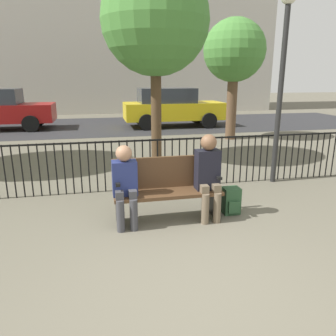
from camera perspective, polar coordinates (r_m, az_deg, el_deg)
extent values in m
plane|color=#605B4C|center=(3.42, 6.78, -21.16)|extent=(80.00, 80.00, 0.00)
cube|color=#4C331E|center=(4.74, 0.00, -4.37)|extent=(1.56, 0.45, 0.05)
cube|color=#4C331E|center=(4.85, -0.49, -0.71)|extent=(1.56, 0.05, 0.47)
cube|color=black|center=(4.74, -8.62, -7.51)|extent=(0.06, 0.38, 0.40)
cube|color=black|center=(5.02, 8.11, -6.15)|extent=(0.06, 0.38, 0.40)
cube|color=black|center=(4.58, -8.84, -2.32)|extent=(0.06, 0.38, 0.04)
cube|color=black|center=(4.87, 8.31, -1.22)|extent=(0.06, 0.38, 0.04)
cylinder|color=#3D3D42|center=(4.52, -8.26, -8.29)|extent=(0.11, 0.11, 0.45)
cylinder|color=#3D3D42|center=(4.54, -5.97, -8.13)|extent=(0.11, 0.11, 0.45)
cube|color=#3D3D42|center=(4.52, -8.49, -4.58)|extent=(0.11, 0.20, 0.12)
cube|color=#3D3D42|center=(4.53, -6.21, -4.44)|extent=(0.11, 0.20, 0.12)
cube|color=navy|center=(4.58, -7.57, -1.73)|extent=(0.34, 0.22, 0.49)
sphere|color=#A37556|center=(4.46, -7.71, 2.54)|extent=(0.22, 0.22, 0.22)
cylinder|color=brown|center=(4.74, 6.50, -7.08)|extent=(0.11, 0.11, 0.45)
cylinder|color=brown|center=(4.80, 8.55, -6.87)|extent=(0.11, 0.11, 0.45)
cube|color=brown|center=(4.73, 6.21, -3.55)|extent=(0.11, 0.20, 0.12)
cube|color=brown|center=(4.79, 8.26, -3.38)|extent=(0.11, 0.20, 0.12)
cube|color=black|center=(4.80, 6.86, -0.27)|extent=(0.34, 0.22, 0.58)
sphere|color=brown|center=(4.69, 7.10, 4.46)|extent=(0.23, 0.23, 0.23)
cube|color=#284C2D|center=(5.16, 10.91, -5.58)|extent=(0.25, 0.21, 0.41)
cube|color=#284C2D|center=(5.08, 11.43, -6.72)|extent=(0.18, 0.04, 0.19)
cylinder|color=black|center=(6.25, -26.56, -0.66)|extent=(0.02, 0.02, 0.95)
cylinder|color=black|center=(6.22, -25.32, -0.59)|extent=(0.02, 0.02, 0.95)
cylinder|color=black|center=(6.18, -24.06, -0.52)|extent=(0.02, 0.02, 0.95)
cylinder|color=black|center=(6.16, -22.79, -0.45)|extent=(0.02, 0.02, 0.95)
cylinder|color=black|center=(6.13, -21.51, -0.38)|extent=(0.02, 0.02, 0.95)
cylinder|color=black|center=(6.11, -20.21, -0.31)|extent=(0.02, 0.02, 0.95)
cylinder|color=black|center=(6.09, -18.91, -0.23)|extent=(0.02, 0.02, 0.95)
cylinder|color=black|center=(6.07, -17.60, -0.16)|extent=(0.02, 0.02, 0.95)
cylinder|color=black|center=(6.06, -16.29, -0.08)|extent=(0.02, 0.02, 0.95)
cylinder|color=black|center=(6.05, -14.97, -0.01)|extent=(0.02, 0.02, 0.95)
cylinder|color=black|center=(6.05, -13.65, 0.06)|extent=(0.02, 0.02, 0.95)
cylinder|color=black|center=(6.04, -12.32, 0.14)|extent=(0.02, 0.02, 0.95)
cylinder|color=black|center=(6.04, -11.00, 0.21)|extent=(0.02, 0.02, 0.95)
cylinder|color=black|center=(6.05, -9.67, 0.29)|extent=(0.02, 0.02, 0.95)
cylinder|color=black|center=(6.05, -8.35, 0.36)|extent=(0.02, 0.02, 0.95)
cylinder|color=black|center=(6.06, -7.03, 0.44)|extent=(0.02, 0.02, 0.95)
cylinder|color=black|center=(6.08, -5.72, 0.51)|extent=(0.02, 0.02, 0.95)
cylinder|color=black|center=(6.09, -4.41, 0.58)|extent=(0.02, 0.02, 0.95)
cylinder|color=black|center=(6.11, -3.11, 0.66)|extent=(0.02, 0.02, 0.95)
cylinder|color=black|center=(6.14, -1.82, 0.73)|extent=(0.02, 0.02, 0.95)
cylinder|color=black|center=(6.16, -0.54, 0.80)|extent=(0.02, 0.02, 0.95)
cylinder|color=black|center=(6.19, 0.73, 0.87)|extent=(0.02, 0.02, 0.95)
cylinder|color=black|center=(6.22, 1.99, 0.93)|extent=(0.02, 0.02, 0.95)
cylinder|color=black|center=(6.26, 3.23, 1.00)|extent=(0.02, 0.02, 0.95)
cylinder|color=black|center=(6.29, 4.46, 1.07)|extent=(0.02, 0.02, 0.95)
cylinder|color=black|center=(6.34, 5.67, 1.13)|extent=(0.02, 0.02, 0.95)
cylinder|color=black|center=(6.38, 6.87, 1.19)|extent=(0.02, 0.02, 0.95)
cylinder|color=black|center=(6.43, 8.05, 1.26)|extent=(0.02, 0.02, 0.95)
cylinder|color=black|center=(6.47, 9.22, 1.32)|extent=(0.02, 0.02, 0.95)
cylinder|color=black|center=(6.53, 10.36, 1.38)|extent=(0.02, 0.02, 0.95)
cylinder|color=black|center=(6.58, 11.49, 1.43)|extent=(0.02, 0.02, 0.95)
cylinder|color=black|center=(6.64, 12.60, 1.49)|extent=(0.02, 0.02, 0.95)
cylinder|color=black|center=(6.70, 13.69, 1.54)|extent=(0.02, 0.02, 0.95)
cylinder|color=black|center=(6.76, 14.76, 1.60)|extent=(0.02, 0.02, 0.95)
cylinder|color=black|center=(6.82, 15.81, 1.65)|extent=(0.02, 0.02, 0.95)
cylinder|color=black|center=(6.89, 16.84, 1.70)|extent=(0.02, 0.02, 0.95)
cylinder|color=black|center=(6.96, 17.85, 1.75)|extent=(0.02, 0.02, 0.95)
cylinder|color=black|center=(7.03, 18.84, 1.79)|extent=(0.02, 0.02, 0.95)
cylinder|color=black|center=(7.10, 19.81, 1.84)|extent=(0.02, 0.02, 0.95)
cylinder|color=black|center=(7.17, 20.77, 1.88)|extent=(0.02, 0.02, 0.95)
cylinder|color=black|center=(7.25, 21.70, 1.92)|extent=(0.02, 0.02, 0.95)
cylinder|color=black|center=(7.33, 22.61, 1.97)|extent=(0.02, 0.02, 0.95)
cylinder|color=black|center=(7.41, 23.50, 2.01)|extent=(0.02, 0.02, 0.95)
cylinder|color=black|center=(7.49, 24.38, 2.04)|extent=(0.02, 0.02, 0.95)
cylinder|color=black|center=(7.57, 25.23, 2.08)|extent=(0.02, 0.02, 0.95)
cylinder|color=black|center=(7.66, 26.07, 2.12)|extent=(0.02, 0.02, 0.95)
cylinder|color=black|center=(7.74, 26.88, 2.15)|extent=(0.02, 0.02, 0.95)
cube|color=black|center=(6.02, -2.99, 4.86)|extent=(9.00, 0.03, 0.03)
cylinder|color=brown|center=(11.39, 11.02, 10.82)|extent=(0.34, 0.34, 2.34)
sphere|color=#478438|center=(11.39, 11.49, 19.46)|extent=(2.00, 2.00, 2.00)
cylinder|color=#4C3823|center=(8.03, -2.08, 10.22)|extent=(0.25, 0.25, 2.61)
sphere|color=#478438|center=(8.09, -2.23, 24.34)|extent=(2.47, 2.47, 2.47)
cylinder|color=black|center=(6.70, 18.90, 11.51)|extent=(0.10, 0.10, 3.34)
cube|color=#2B2B2D|center=(14.75, -8.50, 7.37)|extent=(24.00, 6.00, 0.01)
cylinder|color=black|center=(13.77, -22.80, 7.11)|extent=(0.64, 0.20, 0.64)
cylinder|color=black|center=(15.47, -21.69, 8.01)|extent=(0.64, 0.20, 0.64)
cube|color=yellow|center=(14.20, 1.00, 9.94)|extent=(4.20, 1.70, 0.70)
cube|color=#2D333D|center=(14.09, -0.27, 12.55)|extent=(2.31, 1.56, 0.60)
cylinder|color=black|center=(13.78, 7.16, 8.18)|extent=(0.64, 0.20, 0.64)
cylinder|color=black|center=(15.42, 5.02, 9.01)|extent=(0.64, 0.20, 0.64)
cylinder|color=black|center=(13.15, -3.72, 7.93)|extent=(0.64, 0.20, 0.64)
cylinder|color=black|center=(14.86, -4.74, 8.78)|extent=(0.64, 0.20, 0.64)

